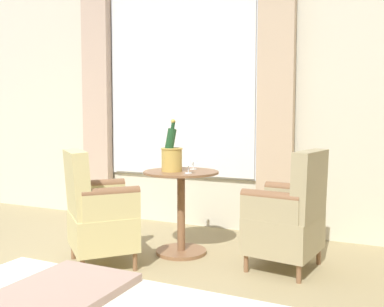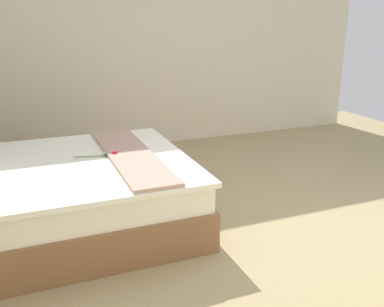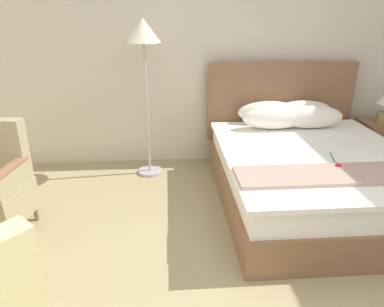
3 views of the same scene
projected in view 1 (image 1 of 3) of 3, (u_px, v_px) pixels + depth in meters
wall_window_side at (183, 94)px, 4.81m from camera, size 0.27×5.83×2.96m
side_table_round at (181, 206)px, 3.77m from camera, size 0.66×0.66×0.74m
champagne_bucket at (172, 156)px, 3.71m from camera, size 0.19×0.19×0.46m
wine_glass_near_bucket at (188, 161)px, 3.58m from camera, size 0.08×0.08×0.15m
wine_glass_near_edge at (193, 159)px, 3.87m from camera, size 0.08×0.08×0.13m
armchair_by_window at (289, 217)px, 3.36m from camera, size 0.63×0.59×0.95m
armchair_facing_bed at (97, 213)px, 3.46m from camera, size 0.75×0.75×0.95m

